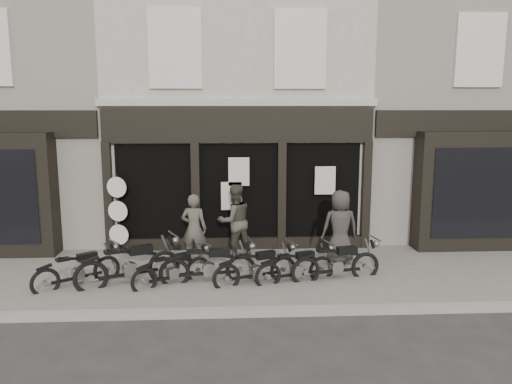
{
  "coord_description": "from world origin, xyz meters",
  "views": [
    {
      "loc": [
        -0.2,
        -10.25,
        3.93
      ],
      "look_at": [
        0.39,
        1.6,
        1.91
      ],
      "focal_mm": 35.0,
      "sensor_mm": 36.0,
      "label": 1
    }
  ],
  "objects_px": {
    "motorcycle_2": "(173,272)",
    "advert_sign_post": "(118,217)",
    "motorcycle_3": "(209,268)",
    "man_centre": "(235,221)",
    "motorcycle_4": "(257,271)",
    "motorcycle_0": "(78,273)",
    "man_right": "(340,227)",
    "man_left": "(194,229)",
    "motorcycle_6": "(337,266)",
    "motorcycle_1": "(130,268)",
    "motorcycle_5": "(296,270)"
  },
  "relations": [
    {
      "from": "motorcycle_2",
      "to": "advert_sign_post",
      "type": "xyz_separation_m",
      "value": [
        -1.67,
        2.35,
        0.72
      ]
    },
    {
      "from": "motorcycle_3",
      "to": "man_centre",
      "type": "height_order",
      "value": "man_centre"
    },
    {
      "from": "motorcycle_4",
      "to": "motorcycle_3",
      "type": "bearing_deg",
      "value": 152.32
    },
    {
      "from": "motorcycle_3",
      "to": "man_centre",
      "type": "distance_m",
      "value": 2.02
    },
    {
      "from": "man_centre",
      "to": "advert_sign_post",
      "type": "xyz_separation_m",
      "value": [
        -3.04,
        0.44,
        0.02
      ]
    },
    {
      "from": "motorcycle_0",
      "to": "man_right",
      "type": "xyz_separation_m",
      "value": [
        6.0,
        1.2,
        0.66
      ]
    },
    {
      "from": "motorcycle_0",
      "to": "man_left",
      "type": "xyz_separation_m",
      "value": [
        2.42,
        1.42,
        0.61
      ]
    },
    {
      "from": "man_left",
      "to": "man_right",
      "type": "relative_size",
      "value": 0.95
    },
    {
      "from": "motorcycle_3",
      "to": "man_right",
      "type": "relative_size",
      "value": 1.18
    },
    {
      "from": "motorcycle_0",
      "to": "advert_sign_post",
      "type": "bearing_deg",
      "value": 43.42
    },
    {
      "from": "motorcycle_2",
      "to": "motorcycle_6",
      "type": "relative_size",
      "value": 0.8
    },
    {
      "from": "motorcycle_0",
      "to": "motorcycle_6",
      "type": "distance_m",
      "value": 5.7
    },
    {
      "from": "motorcycle_1",
      "to": "man_centre",
      "type": "height_order",
      "value": "man_centre"
    },
    {
      "from": "motorcycle_3",
      "to": "man_right",
      "type": "xyz_separation_m",
      "value": [
        3.16,
        1.14,
        0.62
      ]
    },
    {
      "from": "motorcycle_1",
      "to": "motorcycle_6",
      "type": "xyz_separation_m",
      "value": [
        4.59,
        0.06,
        -0.04
      ]
    },
    {
      "from": "motorcycle_0",
      "to": "motorcycle_3",
      "type": "relative_size",
      "value": 0.79
    },
    {
      "from": "motorcycle_1",
      "to": "motorcycle_3",
      "type": "distance_m",
      "value": 1.73
    },
    {
      "from": "man_left",
      "to": "man_centre",
      "type": "relative_size",
      "value": 0.92
    },
    {
      "from": "motorcycle_6",
      "to": "motorcycle_2",
      "type": "bearing_deg",
      "value": 170.07
    },
    {
      "from": "motorcycle_6",
      "to": "man_left",
      "type": "height_order",
      "value": "man_left"
    },
    {
      "from": "motorcycle_0",
      "to": "man_right",
      "type": "distance_m",
      "value": 6.15
    },
    {
      "from": "motorcycle_5",
      "to": "man_right",
      "type": "height_order",
      "value": "man_right"
    },
    {
      "from": "motorcycle_2",
      "to": "motorcycle_3",
      "type": "height_order",
      "value": "motorcycle_3"
    },
    {
      "from": "motorcycle_3",
      "to": "man_left",
      "type": "xyz_separation_m",
      "value": [
        -0.42,
        1.37,
        0.57
      ]
    },
    {
      "from": "motorcycle_0",
      "to": "advert_sign_post",
      "type": "relative_size",
      "value": 0.76
    },
    {
      "from": "motorcycle_1",
      "to": "man_centre",
      "type": "bearing_deg",
      "value": 13.4
    },
    {
      "from": "motorcycle_0",
      "to": "motorcycle_6",
      "type": "xyz_separation_m",
      "value": [
        5.7,
        0.09,
        0.03
      ]
    },
    {
      "from": "motorcycle_0",
      "to": "motorcycle_2",
      "type": "xyz_separation_m",
      "value": [
        2.05,
        -0.04,
        -0.01
      ]
    },
    {
      "from": "motorcycle_3",
      "to": "motorcycle_5",
      "type": "bearing_deg",
      "value": -9.24
    },
    {
      "from": "man_centre",
      "to": "motorcycle_0",
      "type": "bearing_deg",
      "value": 6.51
    },
    {
      "from": "motorcycle_3",
      "to": "motorcycle_0",
      "type": "bearing_deg",
      "value": 173.87
    },
    {
      "from": "motorcycle_5",
      "to": "motorcycle_6",
      "type": "distance_m",
      "value": 0.94
    },
    {
      "from": "motorcycle_0",
      "to": "man_left",
      "type": "distance_m",
      "value": 2.87
    },
    {
      "from": "motorcycle_5",
      "to": "man_centre",
      "type": "relative_size",
      "value": 0.98
    },
    {
      "from": "motorcycle_1",
      "to": "motorcycle_5",
      "type": "distance_m",
      "value": 3.66
    },
    {
      "from": "motorcycle_0",
      "to": "motorcycle_5",
      "type": "distance_m",
      "value": 4.77
    },
    {
      "from": "motorcycle_2",
      "to": "motorcycle_5",
      "type": "xyz_separation_m",
      "value": [
        2.72,
        0.02,
        0.0
      ]
    },
    {
      "from": "man_centre",
      "to": "motorcycle_1",
      "type": "bearing_deg",
      "value": 16.42
    },
    {
      "from": "motorcycle_1",
      "to": "motorcycle_6",
      "type": "distance_m",
      "value": 4.59
    },
    {
      "from": "motorcycle_2",
      "to": "man_right",
      "type": "relative_size",
      "value": 0.92
    },
    {
      "from": "man_centre",
      "to": "man_left",
      "type": "bearing_deg",
      "value": 2.24
    },
    {
      "from": "motorcycle_2",
      "to": "motorcycle_4",
      "type": "xyz_separation_m",
      "value": [
        1.83,
        -0.03,
        0.02
      ]
    },
    {
      "from": "man_right",
      "to": "advert_sign_post",
      "type": "relative_size",
      "value": 0.82
    },
    {
      "from": "man_right",
      "to": "motorcycle_6",
      "type": "bearing_deg",
      "value": 70.63
    },
    {
      "from": "man_right",
      "to": "motorcycle_3",
      "type": "bearing_deg",
      "value": 15.33
    },
    {
      "from": "motorcycle_4",
      "to": "man_left",
      "type": "xyz_separation_m",
      "value": [
        -1.47,
        1.48,
        0.6
      ]
    },
    {
      "from": "advert_sign_post",
      "to": "man_centre",
      "type": "bearing_deg",
      "value": 5.94
    },
    {
      "from": "motorcycle_1",
      "to": "man_right",
      "type": "relative_size",
      "value": 1.19
    },
    {
      "from": "motorcycle_5",
      "to": "advert_sign_post",
      "type": "bearing_deg",
      "value": 133.75
    },
    {
      "from": "motorcycle_4",
      "to": "man_right",
      "type": "distance_m",
      "value": 2.55
    }
  ]
}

